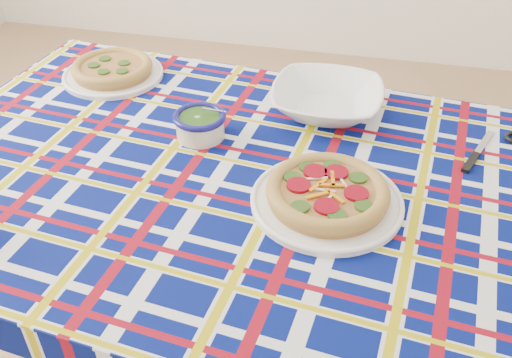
% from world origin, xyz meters
% --- Properties ---
extents(floor, '(4.00, 4.00, 0.00)m').
position_xyz_m(floor, '(0.00, 0.00, 0.00)').
color(floor, '#9E7751').
rests_on(floor, ground).
extents(dining_table, '(1.76, 1.21, 0.78)m').
position_xyz_m(dining_table, '(0.40, -0.42, 0.70)').
color(dining_table, brown).
rests_on(dining_table, floor).
extents(tablecloth, '(1.80, 1.25, 0.11)m').
position_xyz_m(tablecloth, '(0.40, -0.42, 0.73)').
color(tablecloth, '#050F5A').
rests_on(tablecloth, dining_table).
extents(main_focaccia_plate, '(0.40, 0.40, 0.07)m').
position_xyz_m(main_focaccia_plate, '(0.58, -0.47, 0.82)').
color(main_focaccia_plate, '#A06E38').
rests_on(main_focaccia_plate, tablecloth).
extents(pesto_bowl, '(0.15, 0.15, 0.08)m').
position_xyz_m(pesto_bowl, '(0.24, -0.28, 0.82)').
color(pesto_bowl, '#1A3B10').
rests_on(pesto_bowl, tablecloth).
extents(serving_bowl, '(0.30, 0.30, 0.07)m').
position_xyz_m(serving_bowl, '(0.53, -0.08, 0.82)').
color(serving_bowl, white).
rests_on(serving_bowl, tablecloth).
extents(second_focaccia_plate, '(0.33, 0.33, 0.06)m').
position_xyz_m(second_focaccia_plate, '(-0.12, -0.02, 0.81)').
color(second_focaccia_plate, '#A06E38').
rests_on(second_focaccia_plate, tablecloth).
extents(table_knife, '(0.10, 0.22, 0.01)m').
position_xyz_m(table_knife, '(0.93, -0.16, 0.79)').
color(table_knife, silver).
rests_on(table_knife, tablecloth).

